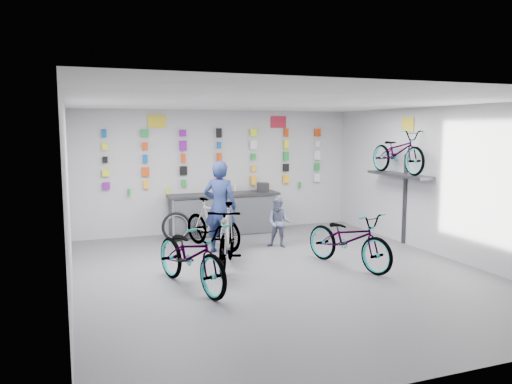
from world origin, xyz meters
name	(u,v)px	position (x,y,z in m)	size (l,w,h in m)	color
floor	(282,273)	(0.00, 0.00, 0.00)	(8.00, 8.00, 0.00)	#57575C
ceiling	(283,102)	(0.00, 0.00, 3.00)	(8.00, 8.00, 0.00)	white
wall_back	(219,171)	(0.00, 4.00, 1.50)	(7.00, 7.00, 0.00)	silver
wall_front	(442,236)	(0.00, -4.00, 1.50)	(7.00, 7.00, 0.00)	silver
wall_left	(68,200)	(-3.50, 0.00, 1.50)	(8.00, 8.00, 0.00)	silver
wall_right	(445,182)	(3.50, 0.00, 1.50)	(8.00, 8.00, 0.00)	silver
counter	(224,214)	(0.00, 3.54, 0.49)	(2.70, 0.66, 1.00)	black
merch_wall	(225,160)	(0.14, 3.93, 1.79)	(5.56, 0.08, 1.56)	#781091
wall_bracket	(400,179)	(3.33, 1.20, 1.46)	(0.39, 1.90, 2.00)	#333338
sign_left	(157,121)	(-1.50, 3.98, 2.72)	(0.42, 0.02, 0.30)	gold
sign_right	(278,122)	(1.60, 3.98, 2.72)	(0.42, 0.02, 0.30)	#B42134
sign_side	(408,124)	(3.48, 1.20, 2.65)	(0.02, 0.40, 0.30)	gold
bike_left	(191,255)	(-1.69, -0.25, 0.55)	(0.73, 2.10, 1.10)	gray
bike_center	(227,237)	(-0.84, 0.60, 0.60)	(0.56, 1.99, 1.19)	gray
bike_right	(349,239)	(1.33, -0.04, 0.53)	(0.70, 2.01, 1.06)	gray
bike_service	(212,224)	(-0.65, 2.26, 0.53)	(0.50, 1.78, 1.07)	gray
bike_wall	(398,152)	(3.25, 1.20, 2.05)	(0.63, 1.80, 0.95)	gray
clerk	(220,207)	(-0.60, 1.83, 0.95)	(0.70, 0.46, 1.91)	#18234A
customer	(279,223)	(0.72, 1.84, 0.54)	(0.53, 0.41, 1.08)	slate
spare_wheel	(176,227)	(-1.25, 3.17, 0.33)	(0.67, 0.17, 0.68)	black
register	(263,187)	(1.01, 3.55, 1.11)	(0.28, 0.30, 0.22)	black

